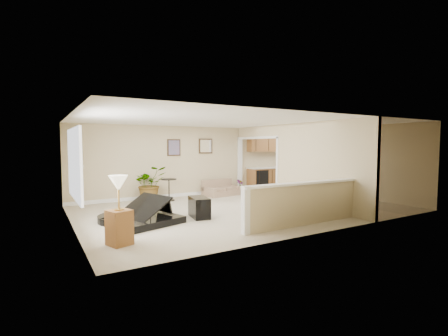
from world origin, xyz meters
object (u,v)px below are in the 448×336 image
lamp_stand (119,216)px  accent_table (169,187)px  piano_bench (199,207)px  palm_plant (150,184)px  piano (140,198)px  small_plant (240,188)px  loveseat (221,187)px

lamp_stand → accent_table: bearing=58.3°
piano_bench → palm_plant: size_ratio=0.67×
piano → lamp_stand: piano is taller
small_plant → piano_bench: bearing=-137.6°
piano → accent_table: bearing=39.6°
piano → accent_table: (1.68, 2.54, -0.12)m
loveseat → lamp_stand: (-4.57, -4.21, 0.26)m
loveseat → small_plant: (0.76, -0.09, -0.06)m
piano → lamp_stand: 1.72m
palm_plant → piano_bench: bearing=-84.1°
piano_bench → lamp_stand: size_ratio=0.60×
loveseat → lamp_stand: size_ratio=1.10×
piano → lamp_stand: bearing=-135.7°
palm_plant → small_plant: (3.38, -0.23, -0.33)m
lamp_stand → piano: bearing=61.4°
loveseat → lamp_stand: bearing=-145.7°
accent_table → palm_plant: 0.63m
loveseat → lamp_stand: lamp_stand is taller
palm_plant → lamp_stand: (-1.95, -4.35, -0.02)m
accent_table → small_plant: size_ratio=1.35×
piano → small_plant: piano is taller
lamp_stand → palm_plant: bearing=65.8°
piano_bench → accent_table: accent_table is taller
piano → piano_bench: size_ratio=2.65×
loveseat → piano: bearing=-152.5°
piano → small_plant: (4.51, 2.62, -0.36)m
accent_table → palm_plant: size_ratio=0.63×
piano → accent_table: size_ratio=2.81×
piano_bench → lamp_stand: (-2.27, -1.31, 0.29)m
piano → palm_plant: bearing=51.3°
accent_table → lamp_stand: bearing=-121.7°
loveseat → accent_table: loveseat is taller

